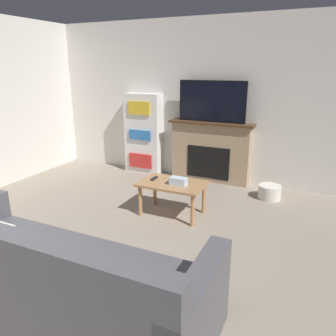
% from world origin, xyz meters
% --- Properties ---
extents(wall_back, '(6.87, 0.06, 2.70)m').
position_xyz_m(wall_back, '(0.00, 4.49, 1.35)').
color(wall_back, silver).
rests_on(wall_back, ground_plane).
extents(fireplace, '(1.45, 0.28, 1.04)m').
position_xyz_m(fireplace, '(0.10, 4.35, 0.52)').
color(fireplace, tan).
rests_on(fireplace, ground_plane).
extents(tv, '(1.13, 0.03, 0.67)m').
position_xyz_m(tv, '(0.10, 4.33, 1.37)').
color(tv, black).
rests_on(tv, fireplace).
extents(couch, '(2.49, 0.98, 0.93)m').
position_xyz_m(couch, '(0.01, 0.69, 0.30)').
color(couch, '#4C4C51').
rests_on(couch, ground_plane).
extents(coffee_table, '(0.87, 0.55, 0.45)m').
position_xyz_m(coffee_table, '(0.07, 2.82, 0.39)').
color(coffee_table, '#A87A4C').
rests_on(coffee_table, ground_plane).
extents(tissue_box, '(0.22, 0.12, 0.10)m').
position_xyz_m(tissue_box, '(0.17, 2.77, 0.50)').
color(tissue_box, silver).
rests_on(tissue_box, coffee_table).
extents(remote_control, '(0.04, 0.15, 0.02)m').
position_xyz_m(remote_control, '(-0.21, 2.84, 0.46)').
color(remote_control, black).
rests_on(remote_control, coffee_table).
extents(bookshelf, '(0.68, 0.29, 1.46)m').
position_xyz_m(bookshelf, '(-1.19, 4.32, 0.73)').
color(bookshelf, white).
rests_on(bookshelf, ground_plane).
extents(storage_basket, '(0.33, 0.33, 0.21)m').
position_xyz_m(storage_basket, '(1.19, 3.93, 0.10)').
color(storage_basket, silver).
rests_on(storage_basket, ground_plane).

